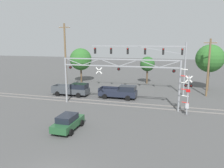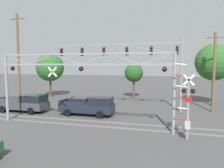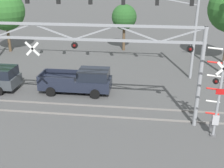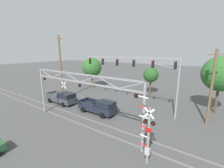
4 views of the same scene
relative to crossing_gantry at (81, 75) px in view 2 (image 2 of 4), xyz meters
The scene contains 12 objects.
rail_track_near 4.25m from the crossing_gantry, 86.68° to the left, with size 80.00×0.08×0.10m, color gray.
rail_track_far 4.57m from the crossing_gantry, 89.45° to the left, with size 80.00×0.08×0.10m, color gray.
crossing_gantry is the anchor object (origin of this frame).
crossing_signal_mast 8.45m from the crossing_gantry, ahead, with size 1.36×0.35×5.20m.
traffic_signal_span 9.02m from the crossing_gantry, 66.79° to the left, with size 14.78×0.39×8.01m.
pickup_truck_lead 5.27m from the crossing_gantry, 101.26° to the left, with size 5.43×2.24×1.88m.
pickup_truck_following 9.55m from the crossing_gantry, 155.80° to the left, with size 5.57×2.24×1.88m.
utility_pole_left 11.14m from the crossing_gantry, 153.02° to the left, with size 1.80×0.28×10.83m.
utility_pole_right 14.43m from the crossing_gantry, 37.82° to the left, with size 1.80×0.28×8.52m.
background_tree_beyond_span 18.50m from the crossing_gantry, 128.56° to the left, with size 4.36×4.36×6.83m.
background_tree_far_left_verge 16.74m from the crossing_gantry, 84.88° to the left, with size 2.84×2.84×5.28m.
background_tree_far_right_verge 17.90m from the crossing_gantry, 47.44° to the left, with size 4.54×4.54×7.66m.
Camera 2 is at (7.04, -0.07, 5.09)m, focal length 35.00 mm.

